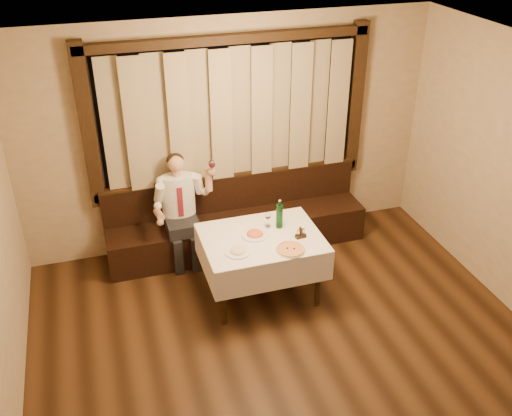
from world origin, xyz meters
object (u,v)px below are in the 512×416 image
object	(u,v)px
dining_table	(261,245)
pizza	(291,249)
banquette	(237,225)
pasta_cream	(238,250)
green_bottle	(279,216)
pasta_red	(255,232)
cruet_caddy	(301,234)
seated_man	(180,202)

from	to	relation	value
dining_table	pizza	distance (m)	0.41
banquette	pasta_cream	size ratio (longest dim) A/B	12.02
pizza	green_bottle	bearing A→B (deg)	85.17
pasta_red	banquette	bearing A→B (deg)	86.44
cruet_caddy	pasta_red	bearing A→B (deg)	150.45
banquette	cruet_caddy	distance (m)	1.32
pasta_red	green_bottle	size ratio (longest dim) A/B	0.85
dining_table	pasta_red	xyz separation A→B (m)	(-0.06, 0.05, 0.15)
pizza	dining_table	bearing A→B (deg)	121.42
dining_table	pizza	bearing A→B (deg)	-58.58
pasta_cream	cruet_caddy	world-z (taller)	cruet_caddy
banquette	seated_man	size ratio (longest dim) A/B	2.34
pizza	green_bottle	xyz separation A→B (m)	(0.04, 0.46, 0.13)
seated_man	dining_table	bearing A→B (deg)	-53.28
pasta_cream	cruet_caddy	xyz separation A→B (m)	(0.71, 0.08, 0.01)
cruet_caddy	banquette	bearing A→B (deg)	100.96
dining_table	pizza	world-z (taller)	pizza
pizza	green_bottle	distance (m)	0.48
dining_table	green_bottle	world-z (taller)	green_bottle
dining_table	cruet_caddy	xyz separation A→B (m)	(0.39, -0.13, 0.15)
pasta_red	pasta_cream	xyz separation A→B (m)	(-0.26, -0.26, -0.00)
green_bottle	seated_man	distance (m)	1.24
banquette	green_bottle	world-z (taller)	green_bottle
pizza	cruet_caddy	world-z (taller)	cruet_caddy
banquette	cruet_caddy	bearing A→B (deg)	-71.33
cruet_caddy	pizza	bearing A→B (deg)	-140.68
pasta_cream	cruet_caddy	bearing A→B (deg)	6.21
pasta_cream	green_bottle	distance (m)	0.67
green_bottle	pasta_cream	bearing A→B (deg)	-148.87
pasta_red	seated_man	xyz separation A→B (m)	(-0.64, 0.89, 0.00)
banquette	dining_table	bearing A→B (deg)	-90.00
banquette	pasta_cream	bearing A→B (deg)	-104.56
pasta_red	cruet_caddy	size ratio (longest dim) A/B	2.37
banquette	green_bottle	xyz separation A→B (m)	(0.24, -0.89, 0.59)
dining_table	seated_man	xyz separation A→B (m)	(-0.70, 0.94, 0.15)
green_bottle	cruet_caddy	distance (m)	0.32
pizza	banquette	bearing A→B (deg)	98.56
green_bottle	seated_man	xyz separation A→B (m)	(-0.94, 0.81, -0.10)
banquette	pasta_cream	world-z (taller)	banquette
dining_table	pasta_red	size ratio (longest dim) A/B	4.41
pizza	cruet_caddy	size ratio (longest dim) A/B	2.53
dining_table	pizza	xyz separation A→B (m)	(0.20, -0.33, 0.12)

